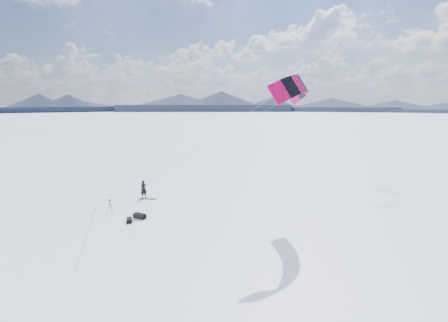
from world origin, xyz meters
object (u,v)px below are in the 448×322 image
Objects in this scene: gear_bag_b at (129,220)px; snowkiter at (144,198)px; gear_bag_a at (140,216)px; snowboard at (148,199)px; tripod at (110,205)px.

snowkiter is at bearing 171.49° from gear_bag_b.
gear_bag_a is at bearing -115.37° from snowkiter.
snowboard is at bearing -70.90° from snowkiter.
tripod is 1.31× the size of gear_bag_a.
snowkiter is 5.96m from gear_bag_b.
snowkiter is 1.27× the size of tripod.
tripod reaches higher than gear_bag_b.
gear_bag_b is (0.00, -0.96, -0.03)m from gear_bag_a.
snowboard is 1.96× the size of gear_bag_b.
snowboard is 1.22× the size of tripod.
snowkiter is 0.49m from snowboard.
snowboard is 4.89m from gear_bag_a.
snowboard is 4.77m from tripod.
gear_bag_a is at bearing 134.03° from gear_bag_b.
gear_bag_b is (3.15, -4.70, 0.13)m from snowboard.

